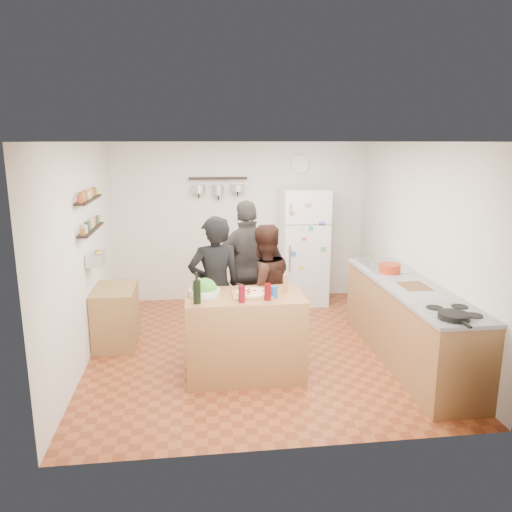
{
  "coord_description": "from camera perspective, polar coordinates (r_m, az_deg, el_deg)",
  "views": [
    {
      "loc": [
        -0.73,
        -5.73,
        2.5
      ],
      "look_at": [
        0.0,
        0.1,
        1.15
      ],
      "focal_mm": 35.0,
      "sensor_mm": 36.0,
      "label": 1
    }
  ],
  "objects": [
    {
      "name": "room_shell",
      "position": [
        6.29,
        -0.33,
        1.47
      ],
      "size": [
        4.2,
        4.2,
        4.2
      ],
      "color": "brown",
      "rests_on": "ground"
    },
    {
      "name": "prep_island",
      "position": [
        5.47,
        -1.32,
        -9.02
      ],
      "size": [
        1.25,
        0.72,
        0.91
      ],
      "primitive_type": "cube",
      "color": "#9B6239",
      "rests_on": "floor"
    },
    {
      "name": "pizza_board",
      "position": [
        5.31,
        -0.46,
        -4.4
      ],
      "size": [
        0.42,
        0.34,
        0.02
      ],
      "primitive_type": "cube",
      "color": "olive",
      "rests_on": "prep_island"
    },
    {
      "name": "pizza",
      "position": [
        5.3,
        -0.46,
        -4.2
      ],
      "size": [
        0.34,
        0.34,
        0.02
      ],
      "primitive_type": "cylinder",
      "color": "beige",
      "rests_on": "pizza_board"
    },
    {
      "name": "salad_bowl",
      "position": [
        5.33,
        -5.9,
        -4.11
      ],
      "size": [
        0.33,
        0.33,
        0.07
      ],
      "primitive_type": "cylinder",
      "color": "silver",
      "rests_on": "prep_island"
    },
    {
      "name": "wine_bottle",
      "position": [
        5.05,
        -6.76,
        -4.13
      ],
      "size": [
        0.08,
        0.08,
        0.23
      ],
      "primitive_type": "cylinder",
      "color": "black",
      "rests_on": "prep_island"
    },
    {
      "name": "wine_glass_near",
      "position": [
        5.06,
        -1.64,
        -4.37
      ],
      "size": [
        0.07,
        0.07,
        0.17
      ],
      "primitive_type": "cylinder",
      "color": "#600812",
      "rests_on": "prep_island"
    },
    {
      "name": "wine_glass_far",
      "position": [
        5.13,
        1.33,
        -4.12
      ],
      "size": [
        0.07,
        0.07,
        0.17
      ],
      "primitive_type": "cylinder",
      "color": "#59070A",
      "rests_on": "prep_island"
    },
    {
      "name": "pepper_mill",
      "position": [
        5.41,
        3.36,
        -3.3
      ],
      "size": [
        0.05,
        0.05,
        0.16
      ],
      "primitive_type": "cylinder",
      "color": "#A26244",
      "rests_on": "prep_island"
    },
    {
      "name": "salt_canister",
      "position": [
        5.23,
        2.07,
        -4.11
      ],
      "size": [
        0.07,
        0.07,
        0.12
      ],
      "primitive_type": "cylinder",
      "color": "#1A478F",
      "rests_on": "prep_island"
    },
    {
      "name": "person_left",
      "position": [
        5.77,
        -4.68,
        -3.74
      ],
      "size": [
        0.67,
        0.49,
        1.7
      ],
      "primitive_type": "imported",
      "rotation": [
        0.0,
        0.0,
        3.29
      ],
      "color": "black",
      "rests_on": "floor"
    },
    {
      "name": "person_center",
      "position": [
        5.93,
        0.82,
        -3.89
      ],
      "size": [
        0.92,
        0.83,
        1.57
      ],
      "primitive_type": "imported",
      "rotation": [
        0.0,
        0.0,
        3.5
      ],
      "color": "black",
      "rests_on": "floor"
    },
    {
      "name": "person_back",
      "position": [
        6.4,
        -0.87,
        -1.6
      ],
      "size": [
        1.11,
        0.64,
        1.79
      ],
      "primitive_type": "imported",
      "rotation": [
        0.0,
        0.0,
        3.34
      ],
      "color": "#2C2A27",
      "rests_on": "floor"
    },
    {
      "name": "counter_run",
      "position": [
        6.08,
        17.04,
        -7.37
      ],
      "size": [
        0.63,
        2.63,
        0.9
      ],
      "primitive_type": "cube",
      "color": "#9E7042",
      "rests_on": "floor"
    },
    {
      "name": "stove_top",
      "position": [
        5.13,
        21.67,
        -6.07
      ],
      "size": [
        0.6,
        0.62,
        0.02
      ],
      "primitive_type": "cube",
      "color": "white",
      "rests_on": "counter_run"
    },
    {
      "name": "skillet",
      "position": [
        4.93,
        21.67,
        -6.4
      ],
      "size": [
        0.28,
        0.28,
        0.05
      ],
      "primitive_type": "cylinder",
      "color": "black",
      "rests_on": "stove_top"
    },
    {
      "name": "sink",
      "position": [
        6.7,
        14.38,
        -1.17
      ],
      "size": [
        0.5,
        0.8,
        0.03
      ],
      "primitive_type": "cube",
      "color": "silver",
      "rests_on": "counter_run"
    },
    {
      "name": "cutting_board",
      "position": [
        5.88,
        17.62,
        -3.39
      ],
      "size": [
        0.3,
        0.4,
        0.02
      ],
      "primitive_type": "cube",
      "color": "brown",
      "rests_on": "counter_run"
    },
    {
      "name": "red_bowl",
      "position": [
        6.37,
        15.04,
        -1.37
      ],
      "size": [
        0.26,
        0.26,
        0.11
      ],
      "primitive_type": "cylinder",
      "color": "#AE2E13",
      "rests_on": "counter_run"
    },
    {
      "name": "fridge",
      "position": [
        7.84,
        5.41,
        1.1
      ],
      "size": [
        0.7,
        0.68,
        1.8
      ],
      "primitive_type": "cube",
      "color": "white",
      "rests_on": "floor"
    },
    {
      "name": "wall_clock",
      "position": [
        8.0,
        5.08,
        10.39
      ],
      "size": [
        0.3,
        0.03,
        0.3
      ],
      "primitive_type": "cylinder",
      "rotation": [
        1.57,
        0.0,
        0.0
      ],
      "color": "silver",
      "rests_on": "back_wall"
    },
    {
      "name": "spice_shelf_lower",
      "position": [
        6.14,
        -18.33,
        2.89
      ],
      "size": [
        0.12,
        1.0,
        0.02
      ],
      "primitive_type": "cube",
      "color": "black",
      "rests_on": "left_wall"
    },
    {
      "name": "spice_shelf_upper",
      "position": [
        6.09,
        -18.56,
        6.13
      ],
      "size": [
        0.12,
        1.0,
        0.02
      ],
      "primitive_type": "cube",
      "color": "black",
      "rests_on": "left_wall"
    },
    {
      "name": "produce_basket",
      "position": [
        6.2,
        -17.83,
        -0.28
      ],
      "size": [
        0.18,
        0.35,
        0.14
      ],
      "primitive_type": "cube",
      "color": "silver",
      "rests_on": "left_wall"
    },
    {
      "name": "side_table",
      "position": [
        6.55,
        -15.7,
        -6.6
      ],
      "size": [
        0.5,
        0.8,
        0.73
      ],
      "primitive_type": "cube",
      "color": "#A77C46",
      "rests_on": "floor"
    },
    {
      "name": "pot_rack",
      "position": [
        7.76,
        -4.36,
        8.84
      ],
      "size": [
        0.9,
        0.04,
        0.04
      ],
      "primitive_type": "cube",
      "color": "black",
      "rests_on": "back_wall"
    }
  ]
}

